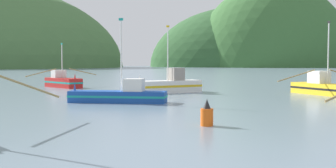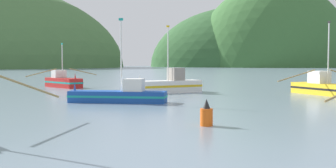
{
  "view_description": "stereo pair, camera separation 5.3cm",
  "coord_description": "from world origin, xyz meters",
  "px_view_note": "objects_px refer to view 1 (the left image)",
  "views": [
    {
      "loc": [
        -10.43,
        -7.57,
        3.31
      ],
      "look_at": [
        -6.37,
        26.96,
        1.4
      ],
      "focal_mm": 44.03,
      "sensor_mm": 36.0,
      "label": 1
    },
    {
      "loc": [
        -10.37,
        -7.57,
        3.31
      ],
      "look_at": [
        -6.37,
        26.96,
        1.4
      ],
      "focal_mm": 44.03,
      "sensor_mm": 36.0,
      "label": 2
    }
  ],
  "objects_px": {
    "fishing_boat_blue": "(120,95)",
    "fishing_boat_white": "(169,85)",
    "channel_buoy": "(207,115)",
    "fishing_boat_yellow": "(321,87)",
    "fishing_boat_red": "(63,82)"
  },
  "relations": [
    {
      "from": "fishing_boat_blue",
      "to": "fishing_boat_white",
      "type": "relative_size",
      "value": 1.07
    },
    {
      "from": "fishing_boat_blue",
      "to": "channel_buoy",
      "type": "xyz_separation_m",
      "value": [
        4.43,
        -12.58,
        -0.05
      ]
    },
    {
      "from": "fishing_boat_yellow",
      "to": "fishing_boat_white",
      "type": "xyz_separation_m",
      "value": [
        -14.78,
        4.4,
        0.06
      ]
    },
    {
      "from": "fishing_boat_blue",
      "to": "channel_buoy",
      "type": "relative_size",
      "value": 5.79
    },
    {
      "from": "fishing_boat_blue",
      "to": "fishing_boat_white",
      "type": "xyz_separation_m",
      "value": [
        5.2,
        10.07,
        0.2
      ]
    },
    {
      "from": "channel_buoy",
      "to": "fishing_boat_blue",
      "type": "bearing_deg",
      "value": 109.41
    },
    {
      "from": "fishing_boat_red",
      "to": "fishing_boat_yellow",
      "type": "height_order",
      "value": "fishing_boat_yellow"
    },
    {
      "from": "fishing_boat_blue",
      "to": "fishing_boat_red",
      "type": "bearing_deg",
      "value": -56.0
    },
    {
      "from": "fishing_boat_red",
      "to": "fishing_boat_white",
      "type": "distance_m",
      "value": 16.17
    },
    {
      "from": "fishing_boat_white",
      "to": "fishing_boat_blue",
      "type": "bearing_deg",
      "value": 40.63
    },
    {
      "from": "fishing_boat_yellow",
      "to": "fishing_boat_white",
      "type": "relative_size",
      "value": 1.39
    },
    {
      "from": "fishing_boat_white",
      "to": "fishing_boat_yellow",
      "type": "bearing_deg",
      "value": 141.37
    },
    {
      "from": "fishing_boat_red",
      "to": "fishing_boat_white",
      "type": "relative_size",
      "value": 1.07
    },
    {
      "from": "fishing_boat_white",
      "to": "channel_buoy",
      "type": "height_order",
      "value": "fishing_boat_white"
    },
    {
      "from": "fishing_boat_yellow",
      "to": "fishing_boat_blue",
      "type": "relative_size",
      "value": 1.29
    }
  ]
}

